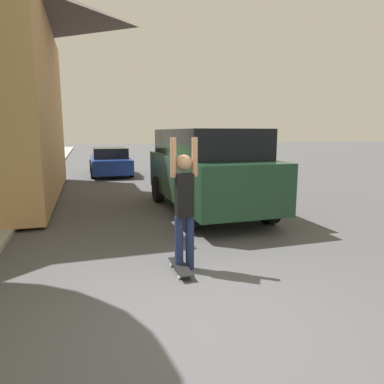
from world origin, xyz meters
name	(u,v)px	position (x,y,z in m)	size (l,w,h in m)	color
ground_plane	(206,319)	(0.00, 0.00, 0.00)	(120.00, 120.00, 0.00)	#49494C
suv_parked	(206,167)	(1.77, 5.03, 1.16)	(2.17, 5.10, 2.14)	#193823
car_down_street	(110,162)	(-0.08, 13.83, 0.63)	(1.91, 4.26, 1.32)	navy
skateboarder	(184,203)	(0.15, 1.42, 1.04)	(0.41, 0.23, 2.00)	#192347
skateboard	(181,267)	(0.07, 1.34, 0.08)	(0.21, 0.77, 0.10)	black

